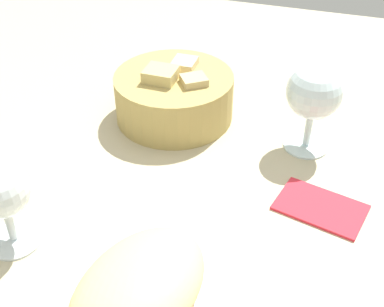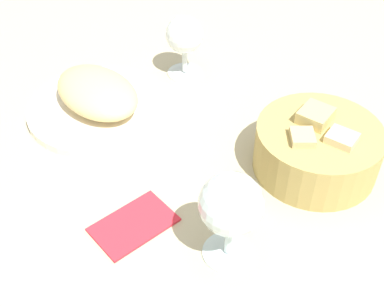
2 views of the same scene
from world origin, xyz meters
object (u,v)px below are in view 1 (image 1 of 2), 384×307
wine_glass_far (1,193)px  folded_napkin (321,206)px  bread_basket (174,96)px  wine_glass_near (314,95)px

wine_glass_far → folded_napkin: (16.68, -34.16, -7.17)cm
bread_basket → folded_napkin: (-14.62, -24.86, -3.48)cm
bread_basket → wine_glass_far: 32.85cm
bread_basket → folded_napkin: 29.05cm
wine_glass_far → folded_napkin: size_ratio=1.06×
folded_napkin → wine_glass_near: bearing=-60.5°
bread_basket → wine_glass_near: wine_glass_near is taller
bread_basket → wine_glass_near: size_ratio=1.39×
folded_napkin → bread_basket: bearing=-16.8°
wine_glass_near → folded_napkin: 15.80cm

